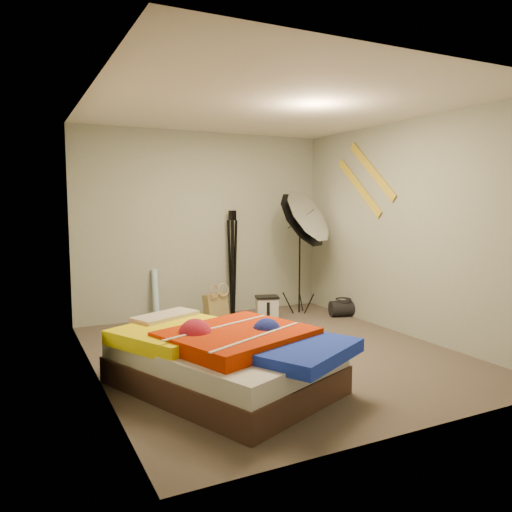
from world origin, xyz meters
TOP-DOWN VIEW (x-y plane):
  - floor at (0.00, 0.00)m, footprint 4.00×4.00m
  - ceiling at (0.00, 0.00)m, footprint 4.00×4.00m
  - wall_back at (0.00, 2.00)m, footprint 3.50×0.00m
  - wall_front at (0.00, -2.00)m, footprint 3.50×0.00m
  - wall_left at (-1.75, 0.00)m, footprint 0.00×4.00m
  - wall_right at (1.75, 0.00)m, footprint 0.00×4.00m
  - tote_bag at (0.00, 1.60)m, footprint 0.39×0.29m
  - wrapping_roll at (-0.72, 1.90)m, footprint 0.09×0.20m
  - camera_case at (0.65, 1.39)m, footprint 0.33×0.28m
  - duffel_bag at (1.65, 1.04)m, footprint 0.40×0.31m
  - wall_stripe_upper at (1.73, 0.60)m, footprint 0.02×0.91m
  - wall_stripe_lower at (1.73, 0.85)m, footprint 0.02×0.91m
  - bed at (-0.84, -0.67)m, footprint 1.88×2.12m
  - photo_umbrella at (1.16, 1.35)m, footprint 0.87×0.98m
  - camera_tripod at (0.37, 1.87)m, footprint 0.09×0.09m

SIDE VIEW (x-z plane):
  - floor at x=0.00m, z-range 0.00..0.00m
  - duffel_bag at x=1.65m, z-range 0.00..0.22m
  - camera_case at x=0.65m, z-range 0.00..0.28m
  - tote_bag at x=0.00m, z-range -0.01..0.37m
  - bed at x=-0.84m, z-range 0.00..0.52m
  - wrapping_roll at x=-0.72m, z-range 0.00..0.69m
  - camera_tripod at x=0.37m, z-range 0.11..1.55m
  - wall_back at x=0.00m, z-range -0.50..3.00m
  - wall_front at x=0.00m, z-range -0.50..3.00m
  - wall_left at x=-1.75m, z-range -0.75..3.25m
  - wall_right at x=1.75m, z-range -0.75..3.25m
  - photo_umbrella at x=1.16m, z-range 0.40..2.22m
  - wall_stripe_lower at x=1.73m, z-range 1.36..2.14m
  - wall_stripe_upper at x=1.73m, z-range 1.56..2.34m
  - ceiling at x=0.00m, z-range 2.50..2.50m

